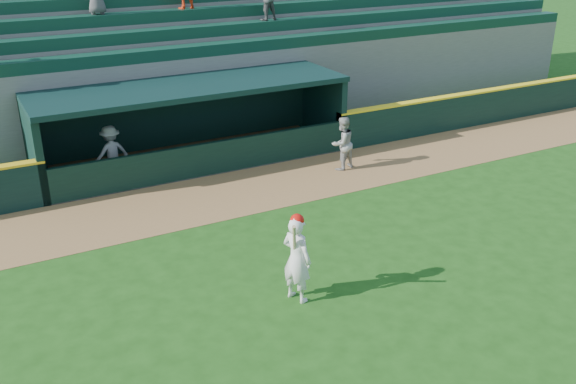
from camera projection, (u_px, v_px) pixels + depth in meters
name	position (u px, v px, depth m)	size (l,w,h in m)	color
ground	(323.00, 274.00, 13.67)	(120.00, 120.00, 0.00)	#1B4912
warning_track	(231.00, 194.00, 17.64)	(40.00, 3.00, 0.01)	olive
field_wall_right	(513.00, 103.00, 24.06)	(15.50, 0.30, 1.20)	black
wall_stripe_right	(515.00, 86.00, 23.81)	(15.50, 0.32, 0.06)	yellow
dugout_player_front	(342.00, 143.00, 19.06)	(0.79, 0.61, 1.62)	#9A9A95
dugout_player_inside	(111.00, 152.00, 18.39)	(1.02, 0.59, 1.58)	#A9A9A4
dugout	(189.00, 118.00, 19.62)	(9.40, 2.80, 2.46)	slate
stands	(143.00, 57.00, 22.90)	(34.50, 6.31, 7.43)	slate
batter_at_plate	(297.00, 258.00, 12.42)	(0.66, 0.83, 1.88)	white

